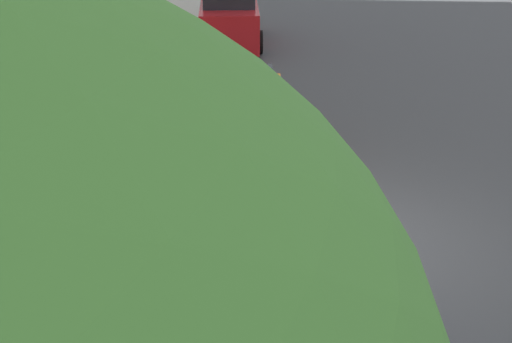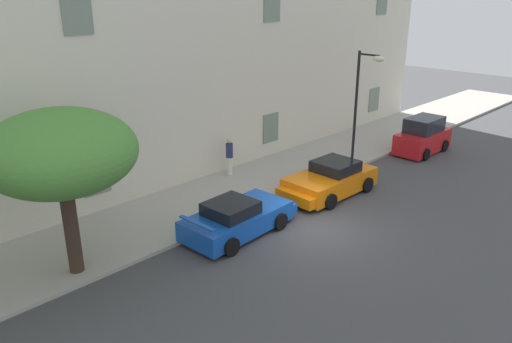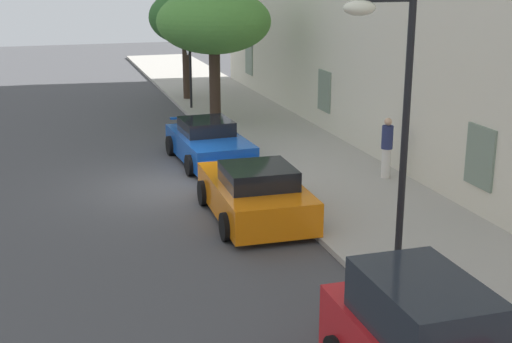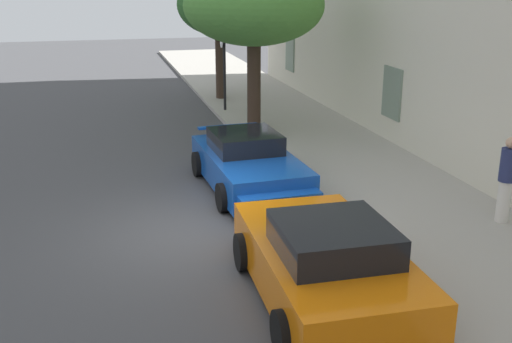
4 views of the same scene
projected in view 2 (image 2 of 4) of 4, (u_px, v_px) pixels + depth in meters
ground_plane at (310, 227)px, 18.45m from camera, size 80.00×80.00×0.00m
sidewalk at (229, 193)px, 21.40m from camera, size 60.00×4.27×0.14m
building_facade at (160, 31)px, 22.01m from camera, size 36.67×4.95×13.07m
sportscar_red_lead at (240, 217)px, 17.92m from camera, size 4.57×2.29×1.32m
sportscar_yellow_flank at (328, 181)px, 21.22m from camera, size 4.57×2.35×1.41m
hatchback_parked at (423, 137)px, 26.59m from camera, size 3.57×1.79×1.93m
tree_near_kerb at (60, 153)px, 14.06m from camera, size 4.38×4.38×5.10m
street_lamp at (365, 87)px, 23.79m from camera, size 0.44×1.42×5.44m
pedestrian_admiring at (230, 156)px, 22.95m from camera, size 0.45×0.45×1.76m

